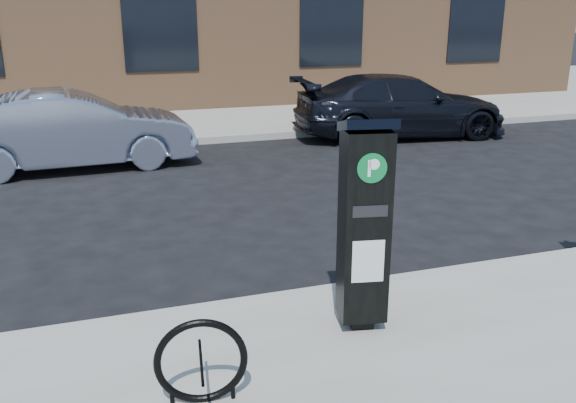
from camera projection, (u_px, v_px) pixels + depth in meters
name	position (u px, v px, depth m)	size (l,w,h in m)	color
ground	(324.00, 300.00, 6.32)	(120.00, 120.00, 0.00)	black
sidewalk_far	(157.00, 104.00, 18.95)	(60.00, 12.00, 0.15)	gray
curb_near	(324.00, 294.00, 6.28)	(60.00, 0.12, 0.16)	#9E9B93
curb_far	(190.00, 142.00, 13.55)	(60.00, 0.12, 0.16)	#9E9B93
parking_kiosk	(364.00, 223.00, 5.23)	(0.50, 0.46, 1.91)	black
bike_rack	(201.00, 362.00, 4.35)	(0.67, 0.15, 0.67)	black
car_silver	(73.00, 130.00, 11.38)	(1.54, 4.42, 1.46)	#808AA3
car_dark	(400.00, 106.00, 14.28)	(2.03, 4.99, 1.45)	black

